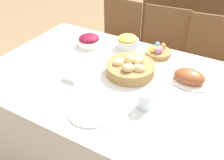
# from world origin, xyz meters

# --- Properties ---
(ground_plane) EXTENTS (12.00, 12.00, 0.00)m
(ground_plane) POSITION_xyz_m (0.00, 0.00, 0.00)
(ground_plane) COLOR #937551
(dining_table) EXTENTS (1.66, 1.06, 0.76)m
(dining_table) POSITION_xyz_m (0.00, 0.00, 0.38)
(dining_table) COLOR silver
(dining_table) RESTS_ON ground
(chair_far_center) EXTENTS (0.45, 0.45, 0.91)m
(chair_far_center) POSITION_xyz_m (0.00, 0.88, 0.50)
(chair_far_center) COLOR brown
(chair_far_center) RESTS_ON ground
(chair_far_right) EXTENTS (0.46, 0.46, 0.91)m
(chair_far_right) POSITION_xyz_m (0.44, 0.87, 0.50)
(chair_far_right) COLOR brown
(chair_far_right) RESTS_ON ground
(chair_far_left) EXTENTS (0.44, 0.44, 0.91)m
(chair_far_left) POSITION_xyz_m (-0.46, 0.88, 0.50)
(chair_far_left) COLOR brown
(chair_far_left) RESTS_ON ground
(sideboard) EXTENTS (1.19, 0.44, 0.96)m
(sideboard) POSITION_xyz_m (0.09, 1.88, 0.48)
(sideboard) COLOR brown
(sideboard) RESTS_ON ground
(bread_basket) EXTENTS (0.31, 0.31, 0.11)m
(bread_basket) POSITION_xyz_m (0.06, 0.09, 0.81)
(bread_basket) COLOR #9E7542
(bread_basket) RESTS_ON dining_table
(egg_basket) EXTENTS (0.18, 0.18, 0.08)m
(egg_basket) POSITION_xyz_m (0.14, 0.40, 0.79)
(egg_basket) COLOR #9E7542
(egg_basket) RESTS_ON dining_table
(ham_platter) EXTENTS (0.29, 0.20, 0.09)m
(ham_platter) POSITION_xyz_m (0.41, 0.18, 0.79)
(ham_platter) COLOR white
(ham_platter) RESTS_ON dining_table
(beet_salad_bowl) EXTENTS (0.18, 0.18, 0.09)m
(beet_salad_bowl) POSITION_xyz_m (-0.37, 0.28, 0.80)
(beet_salad_bowl) COLOR white
(beet_salad_bowl) RESTS_ON dining_table
(pineapple_bowl) EXTENTS (0.17, 0.17, 0.10)m
(pineapple_bowl) POSITION_xyz_m (-0.11, 0.39, 0.81)
(pineapple_bowl) COLOR silver
(pineapple_bowl) RESTS_ON dining_table
(dinner_plate) EXTENTS (0.24, 0.24, 0.01)m
(dinner_plate) POSITION_xyz_m (0.04, -0.33, 0.77)
(dinner_plate) COLOR white
(dinner_plate) RESTS_ON dining_table
(fork) EXTENTS (0.02, 0.17, 0.00)m
(fork) POSITION_xyz_m (-0.11, -0.33, 0.77)
(fork) COLOR #B7B7BC
(fork) RESTS_ON dining_table
(knife) EXTENTS (0.02, 0.17, 0.00)m
(knife) POSITION_xyz_m (0.18, -0.33, 0.77)
(knife) COLOR #B7B7BC
(knife) RESTS_ON dining_table
(spoon) EXTENTS (0.02, 0.17, 0.00)m
(spoon) POSITION_xyz_m (0.21, -0.33, 0.77)
(spoon) COLOR #B7B7BC
(spoon) RESTS_ON dining_table
(drinking_cup) EXTENTS (0.07, 0.07, 0.09)m
(drinking_cup) POSITION_xyz_m (0.26, -0.16, 0.81)
(drinking_cup) COLOR silver
(drinking_cup) RESTS_ON dining_table
(butter_dish) EXTENTS (0.10, 0.06, 0.03)m
(butter_dish) POSITION_xyz_m (-0.22, -0.15, 0.78)
(butter_dish) COLOR white
(butter_dish) RESTS_ON dining_table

